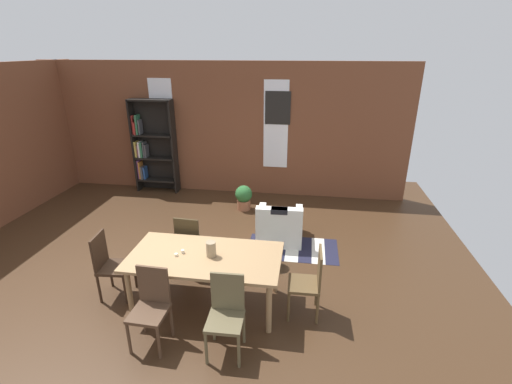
% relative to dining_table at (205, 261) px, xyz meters
% --- Properties ---
extents(ground_plane, '(9.84, 9.84, 0.00)m').
position_rel_dining_table_xyz_m(ground_plane, '(-0.82, 0.54, -0.68)').
color(ground_plane, '#402918').
extents(back_wall_brick, '(8.57, 0.12, 3.01)m').
position_rel_dining_table_xyz_m(back_wall_brick, '(-0.82, 4.19, 0.82)').
color(back_wall_brick, brown).
rests_on(back_wall_brick, ground).
extents(window_pane_0, '(0.55, 0.02, 1.96)m').
position_rel_dining_table_xyz_m(window_pane_0, '(-2.15, 4.12, 0.98)').
color(window_pane_0, white).
extents(window_pane_1, '(0.55, 0.02, 1.96)m').
position_rel_dining_table_xyz_m(window_pane_1, '(0.50, 4.12, 0.98)').
color(window_pane_1, white).
extents(dining_table, '(1.98, 1.01, 0.76)m').
position_rel_dining_table_xyz_m(dining_table, '(0.00, 0.00, 0.00)').
color(dining_table, '#A07B52').
rests_on(dining_table, ground).
extents(vase_on_table, '(0.13, 0.13, 0.21)m').
position_rel_dining_table_xyz_m(vase_on_table, '(0.09, -0.00, 0.18)').
color(vase_on_table, '#998466').
rests_on(vase_on_table, dining_table).
extents(tealight_candle_0, '(0.04, 0.04, 0.03)m').
position_rel_dining_table_xyz_m(tealight_candle_0, '(-0.36, -0.06, 0.09)').
color(tealight_candle_0, silver).
rests_on(tealight_candle_0, dining_table).
extents(tealight_candle_1, '(0.04, 0.04, 0.05)m').
position_rel_dining_table_xyz_m(tealight_candle_1, '(-0.30, 0.01, 0.10)').
color(tealight_candle_1, silver).
rests_on(tealight_candle_1, dining_table).
extents(dining_chair_near_right, '(0.41, 0.41, 0.95)m').
position_rel_dining_table_xyz_m(dining_chair_near_right, '(0.44, -0.73, -0.17)').
color(dining_chair_near_right, brown).
rests_on(dining_chair_near_right, ground).
extents(dining_chair_head_left, '(0.43, 0.43, 0.95)m').
position_rel_dining_table_xyz_m(dining_chair_head_left, '(-1.36, -0.01, -0.17)').
color(dining_chair_head_left, '#362317').
rests_on(dining_chair_head_left, ground).
extents(dining_chair_near_left, '(0.41, 0.41, 0.95)m').
position_rel_dining_table_xyz_m(dining_chair_near_left, '(-0.44, -0.73, -0.17)').
color(dining_chair_near_left, '#4F3726').
rests_on(dining_chair_near_left, ground).
extents(dining_chair_head_right, '(0.41, 0.41, 0.95)m').
position_rel_dining_table_xyz_m(dining_chair_head_right, '(1.36, 0.00, -0.17)').
color(dining_chair_head_right, brown).
rests_on(dining_chair_head_right, ground).
extents(dining_chair_far_left, '(0.42, 0.42, 0.95)m').
position_rel_dining_table_xyz_m(dining_chair_far_left, '(-0.45, 0.73, -0.17)').
color(dining_chair_far_left, '#362B18').
rests_on(dining_chair_far_left, ground).
extents(bookshelf_tall, '(1.01, 0.30, 2.20)m').
position_rel_dining_table_xyz_m(bookshelf_tall, '(-2.42, 3.95, 0.42)').
color(bookshelf_tall, black).
rests_on(bookshelf_tall, ground).
extents(armchair_white, '(0.83, 0.83, 0.75)m').
position_rel_dining_table_xyz_m(armchair_white, '(0.82, 1.91, -0.40)').
color(armchair_white, white).
rests_on(armchair_white, ground).
extents(potted_plant_by_shelf, '(0.36, 0.36, 0.54)m').
position_rel_dining_table_xyz_m(potted_plant_by_shelf, '(-0.06, 3.14, -0.39)').
color(potted_plant_by_shelf, '#9E6042').
rests_on(potted_plant_by_shelf, ground).
extents(potted_plant_corner, '(0.29, 0.29, 0.40)m').
position_rel_dining_table_xyz_m(potted_plant_corner, '(0.79, 1.04, -0.47)').
color(potted_plant_corner, '#333338').
rests_on(potted_plant_corner, ground).
extents(striped_rug, '(1.56, 0.86, 0.01)m').
position_rel_dining_table_xyz_m(striped_rug, '(1.07, 1.62, -0.68)').
color(striped_rug, '#1E1E33').
rests_on(striped_rug, ground).
extents(framed_picture, '(0.56, 0.03, 0.72)m').
position_rel_dining_table_xyz_m(framed_picture, '(0.54, 4.11, 1.36)').
color(framed_picture, black).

